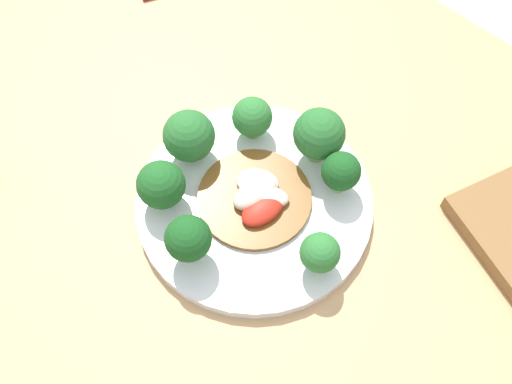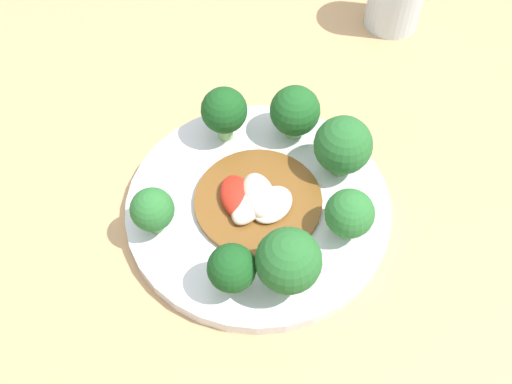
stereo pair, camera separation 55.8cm
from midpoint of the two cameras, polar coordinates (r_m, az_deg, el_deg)
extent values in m
plane|color=#B7B2A8|center=(1.30, -8.86, -26.37)|extent=(8.00, 8.00, 0.00)
cube|color=tan|center=(0.94, -12.13, -24.87)|extent=(1.00, 0.90, 0.73)
cylinder|color=silver|center=(0.58, -16.38, -19.26)|extent=(0.27, 0.27, 0.02)
cylinder|color=#89B76B|center=(0.57, -25.05, -24.52)|extent=(0.02, 0.02, 0.02)
sphere|color=#19511E|center=(0.55, -26.31, -24.12)|extent=(0.05, 0.05, 0.05)
cylinder|color=#70A356|center=(0.54, -10.72, -27.53)|extent=(0.01, 0.01, 0.02)
sphere|color=#2D7533|center=(0.52, -11.21, -27.40)|extent=(0.04, 0.04, 0.04)
cylinder|color=#7AAD5B|center=(0.59, -15.86, -10.08)|extent=(0.02, 0.02, 0.01)
sphere|color=#2D7533|center=(0.56, -16.48, -9.19)|extent=(0.05, 0.05, 0.05)
cylinder|color=#7AAD5B|center=(0.56, -8.84, -13.31)|extent=(0.02, 0.02, 0.02)
sphere|color=#286B2D|center=(0.53, -9.33, -12.26)|extent=(0.06, 0.06, 0.06)
cylinder|color=#89B76B|center=(0.55, -6.79, -17.81)|extent=(0.02, 0.02, 0.02)
sphere|color=#19511E|center=(0.52, -7.10, -17.19)|extent=(0.04, 0.04, 0.04)
cylinder|color=#89B76B|center=(0.60, -26.57, -17.77)|extent=(0.02, 0.02, 0.01)
sphere|color=#1E5B23|center=(0.57, -27.72, -17.10)|extent=(0.05, 0.05, 0.05)
cylinder|color=#70A356|center=(0.60, -22.92, -12.44)|extent=(0.02, 0.02, 0.01)
sphere|color=#286B2D|center=(0.57, -23.99, -11.46)|extent=(0.06, 0.06, 0.06)
cylinder|color=brown|center=(0.57, -16.67, -19.04)|extent=(0.13, 0.13, 0.01)
ellipsoid|color=red|center=(0.55, -16.37, -20.60)|extent=(0.04, 0.06, 0.02)
ellipsoid|color=beige|center=(0.56, -16.03, -19.18)|extent=(0.06, 0.06, 0.02)
ellipsoid|color=silver|center=(0.56, -16.45, -17.14)|extent=(0.06, 0.06, 0.01)
ellipsoid|color=beige|center=(0.56, -16.93, -18.74)|extent=(0.04, 0.06, 0.02)
camera|label=1|loc=(0.28, -134.79, -39.19)|focal=42.00mm
camera|label=2|loc=(0.28, 45.21, 39.19)|focal=42.00mm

